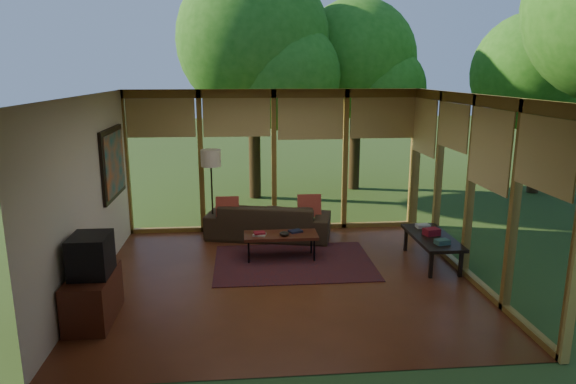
{
  "coord_description": "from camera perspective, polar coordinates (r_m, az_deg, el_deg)",
  "views": [
    {
      "loc": [
        -0.6,
        -7.12,
        3.01
      ],
      "look_at": [
        0.11,
        0.7,
        1.17
      ],
      "focal_mm": 32.0,
      "sensor_mm": 36.0,
      "label": 1
    }
  ],
  "objects": [
    {
      "name": "wall_front",
      "position": [
        4.94,
        2.14,
        -6.44
      ],
      "size": [
        5.5,
        0.04,
        2.7
      ],
      "primitive_type": "cube",
      "color": "beige",
      "rests_on": "ground"
    },
    {
      "name": "pillow_left",
      "position": [
        9.39,
        -6.74,
        -1.82
      ],
      "size": [
        0.42,
        0.22,
        0.44
      ],
      "primitive_type": "cube",
      "rotation": [
        -0.21,
        0.0,
        0.0
      ],
      "color": "maroon",
      "rests_on": "sofa"
    },
    {
      "name": "ct_book_lower",
      "position": [
        8.34,
        -3.19,
        -4.75
      ],
      "size": [
        0.23,
        0.2,
        0.03
      ],
      "primitive_type": "cube",
      "rotation": [
        0.0,
        0.0,
        -0.25
      ],
      "color": "#B5B0A4",
      "rests_on": "coffee_table"
    },
    {
      "name": "coffee_table",
      "position": [
        8.42,
        -0.81,
        -4.9
      ],
      "size": [
        1.2,
        0.5,
        0.43
      ],
      "color": "#512216",
      "rests_on": "floor"
    },
    {
      "name": "tree_far",
      "position": [
        14.1,
        25.56,
        11.76
      ],
      "size": [
        2.94,
        2.94,
        4.44
      ],
      "color": "#352613",
      "rests_on": "ground"
    },
    {
      "name": "console_book_a",
      "position": [
        8.17,
        16.75,
        -5.32
      ],
      "size": [
        0.23,
        0.19,
        0.07
      ],
      "primitive_type": "cube",
      "rotation": [
        0.0,
        0.0,
        0.22
      ],
      "color": "#2F524A",
      "rests_on": "side_console"
    },
    {
      "name": "window_wall_right",
      "position": [
        8.04,
        19.6,
        0.52
      ],
      "size": [
        0.12,
        5.0,
        2.7
      ],
      "primitive_type": "cube",
      "color": "olive",
      "rests_on": "ground"
    },
    {
      "name": "ceiling",
      "position": [
        7.15,
        -0.34,
        10.73
      ],
      "size": [
        5.5,
        5.5,
        0.0
      ],
      "primitive_type": "plane",
      "rotation": [
        3.14,
        0.0,
        0.0
      ],
      "color": "silver",
      "rests_on": "ground"
    },
    {
      "name": "pillow_right",
      "position": [
        9.46,
        2.38,
        -1.59
      ],
      "size": [
        0.43,
        0.23,
        0.45
      ],
      "primitive_type": "cube",
      "rotation": [
        -0.21,
        0.0,
        0.0
      ],
      "color": "maroon",
      "rests_on": "sofa"
    },
    {
      "name": "sofa",
      "position": [
        9.51,
        -2.17,
        -3.16
      ],
      "size": [
        2.39,
        1.37,
        0.66
      ],
      "primitive_type": "imported",
      "rotation": [
        0.0,
        0.0,
        2.91
      ],
      "color": "#382A1C",
      "rests_on": "floor"
    },
    {
      "name": "rug",
      "position": [
        8.37,
        0.63,
        -7.82
      ],
      "size": [
        2.53,
        1.79,
        0.01
      ],
      "primitive_type": "cube",
      "color": "maroon",
      "rests_on": "floor"
    },
    {
      "name": "tree_nw",
      "position": [
        12.38,
        -3.92,
        16.45
      ],
      "size": [
        3.55,
        3.55,
        5.5
      ],
      "color": "#352613",
      "rests_on": "ground"
    },
    {
      "name": "floor_lamp",
      "position": [
        9.34,
        -8.56,
        3.19
      ],
      "size": [
        0.36,
        0.36,
        1.65
      ],
      "color": "black",
      "rests_on": "floor"
    },
    {
      "name": "floor",
      "position": [
        7.75,
        -0.31,
        -9.64
      ],
      "size": [
        5.5,
        5.5,
        0.0
      ],
      "primitive_type": "plane",
      "color": "brown",
      "rests_on": "ground"
    },
    {
      "name": "exterior_lawn",
      "position": [
        17.65,
        24.11,
        2.22
      ],
      "size": [
        40.0,
        40.0,
        0.0
      ],
      "primitive_type": "plane",
      "color": "#314C1C",
      "rests_on": "ground"
    },
    {
      "name": "ct_book_side",
      "position": [
        8.5,
        0.84,
        -4.37
      ],
      "size": [
        0.25,
        0.22,
        0.03
      ],
      "primitive_type": "cube",
      "rotation": [
        0.0,
        0.0,
        0.38
      ],
      "color": "black",
      "rests_on": "coffee_table"
    },
    {
      "name": "wall_painting",
      "position": [
        8.89,
        -18.85,
        3.06
      ],
      "size": [
        0.06,
        1.35,
        1.15
      ],
      "color": "black",
      "rests_on": "wall_left"
    },
    {
      "name": "media_cabinet",
      "position": [
        6.89,
        -20.83,
        -10.88
      ],
      "size": [
        0.5,
        1.0,
        0.6
      ],
      "primitive_type": "cube",
      "color": "#512216",
      "rests_on": "floor"
    },
    {
      "name": "side_console",
      "position": [
        8.55,
        15.73,
        -5.01
      ],
      "size": [
        0.6,
        1.4,
        0.46
      ],
      "color": "black",
      "rests_on": "floor"
    },
    {
      "name": "console_book_b",
      "position": [
        8.56,
        15.65,
        -4.28
      ],
      "size": [
        0.27,
        0.23,
        0.11
      ],
      "primitive_type": "cube",
      "rotation": [
        0.0,
        0.0,
        0.26
      ],
      "color": "maroon",
      "rests_on": "side_console"
    },
    {
      "name": "television",
      "position": [
        6.69,
        -21.05,
        -6.56
      ],
      "size": [
        0.45,
        0.55,
        0.5
      ],
      "primitive_type": "cube",
      "color": "black",
      "rests_on": "media_cabinet"
    },
    {
      "name": "console_book_c",
      "position": [
        8.92,
        14.75,
        -3.67
      ],
      "size": [
        0.22,
        0.17,
        0.06
      ],
      "primitive_type": "cube",
      "rotation": [
        0.0,
        0.0,
        0.04
      ],
      "color": "#B5B0A4",
      "rests_on": "side_console"
    },
    {
      "name": "tree_ne",
      "position": [
        13.44,
        7.64,
        14.38
      ],
      "size": [
        2.98,
        2.98,
        4.81
      ],
      "color": "#352613",
      "rests_on": "ground"
    },
    {
      "name": "ct_bowl",
      "position": [
        8.31,
        -0.41,
        -4.65
      ],
      "size": [
        0.16,
        0.16,
        0.07
      ],
      "primitive_type": "ellipsoid",
      "color": "black",
      "rests_on": "coffee_table"
    },
    {
      "name": "ct_book_upper",
      "position": [
        8.33,
        -3.19,
        -4.56
      ],
      "size": [
        0.2,
        0.16,
        0.03
      ],
      "primitive_type": "cube",
      "rotation": [
        0.0,
        0.0,
        0.18
      ],
      "color": "maroon",
      "rests_on": "coffee_table"
    },
    {
      "name": "window_wall_back",
      "position": [
        9.78,
        -1.57,
        3.44
      ],
      "size": [
        5.5,
        0.12,
        2.7
      ],
      "primitive_type": "cube",
      "color": "olive",
      "rests_on": "ground"
    },
    {
      "name": "wall_left",
      "position": [
        7.62,
        -21.41,
        -0.3
      ],
      "size": [
        0.04,
        5.0,
        2.7
      ],
      "primitive_type": "cube",
      "color": "beige",
      "rests_on": "ground"
    }
  ]
}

